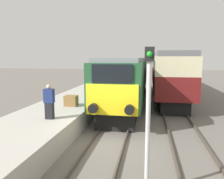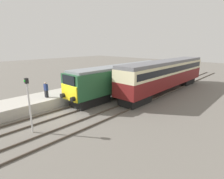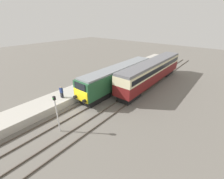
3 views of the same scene
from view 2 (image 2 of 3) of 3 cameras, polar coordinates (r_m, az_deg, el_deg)
The scene contains 9 objects.
ground_plane at distance 16.98m, azimuth -15.36°, elevation -7.18°, with size 120.00×120.00×0.00m, color slate.
platform_left at distance 24.01m, azimuth -3.36°, elevation 0.89°, with size 3.50×50.00×0.95m.
rails_near_track at distance 19.82m, azimuth -3.03°, elevation -3.29°, with size 1.51×60.00×0.14m.
rails_far_track at distance 17.66m, azimuth 4.68°, elevation -5.59°, with size 1.50×60.00×0.14m.
locomotive at distance 21.95m, azimuth 3.83°, elevation 3.91°, with size 2.70×16.41×3.68m.
passenger_carriage at distance 23.94m, azimuth 17.32°, elevation 5.15°, with size 2.75×17.88×4.13m.
person_on_platform at distance 18.63m, azimuth -20.72°, elevation -0.10°, with size 0.44×0.26×1.57m.
signal_post at distance 13.28m, azimuth -25.49°, elevation -3.47°, with size 0.24×0.28×3.96m.
luggage_crate at distance 20.03m, azimuth -13.65°, elevation 0.01°, with size 0.70×0.56×0.60m.
Camera 2 is at (13.64, -8.04, 6.14)m, focal length 28.00 mm.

